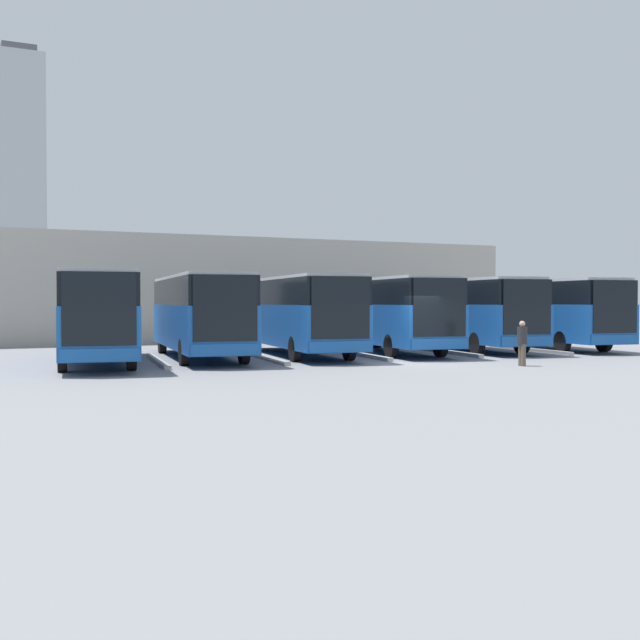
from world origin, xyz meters
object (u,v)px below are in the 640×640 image
object	(u,v)px
bus_5	(94,313)
pedestrian	(522,342)
bus_0	(540,310)
bus_1	(461,311)
bus_2	(384,311)
bus_3	(297,312)
bus_4	(199,312)

from	to	relation	value
bus_5	pedestrian	size ratio (longest dim) A/B	7.32
bus_0	bus_1	xyz separation A→B (m)	(4.30, -0.51, 0.00)
bus_2	bus_1	bearing A→B (deg)	-170.57
bus_2	bus_5	world-z (taller)	same
bus_0	bus_1	size ratio (longest dim) A/B	1.00
bus_2	pedestrian	bearing A→B (deg)	102.24
bus_2	pedestrian	distance (m)	8.79
bus_2	bus_3	bearing A→B (deg)	9.81
bus_0	bus_4	bearing A→B (deg)	7.11
bus_1	bus_3	bearing A→B (deg)	9.62
bus_2	bus_5	distance (m)	12.92
bus_3	bus_2	bearing A→B (deg)	-170.19
bus_5	bus_1	bearing A→B (deg)	-168.26
pedestrian	bus_0	bearing A→B (deg)	-30.10
bus_2	bus_4	xyz separation A→B (m)	(8.60, -0.01, 0.00)
bus_2	pedestrian	world-z (taller)	bus_2
bus_3	bus_0	bearing A→B (deg)	-172.97
bus_2	bus_0	bearing A→B (deg)	-174.36
bus_1	bus_2	size ratio (longest dim) A/B	1.00
bus_4	bus_0	bearing A→B (deg)	-172.89
bus_4	bus_5	size ratio (longest dim) A/B	1.00
bus_0	bus_5	distance (m)	21.49
bus_1	bus_4	bearing A→B (deg)	8.86
bus_3	bus_5	distance (m)	8.63
bus_0	bus_5	bearing A→B (deg)	9.76
bus_4	bus_5	xyz separation A→B (m)	(4.30, 0.88, 0.00)
bus_1	bus_5	xyz separation A→B (m)	(17.19, 0.92, 0.00)
bus_4	pedestrian	world-z (taller)	bus_4
bus_4	bus_3	bearing A→B (deg)	-172.65
bus_2	bus_4	bearing A→B (deg)	8.58
bus_1	bus_5	size ratio (longest dim) A/B	1.00
bus_3	bus_4	distance (m)	4.30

